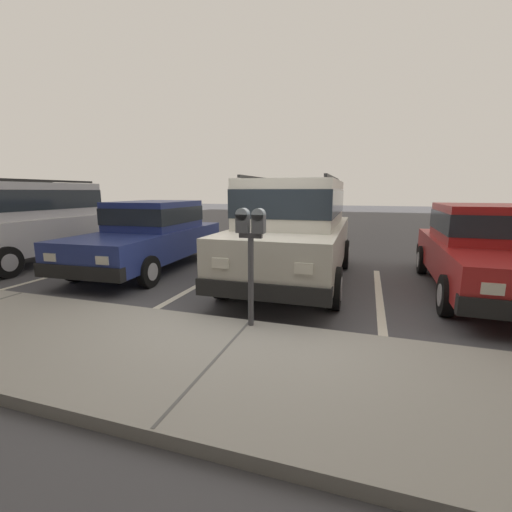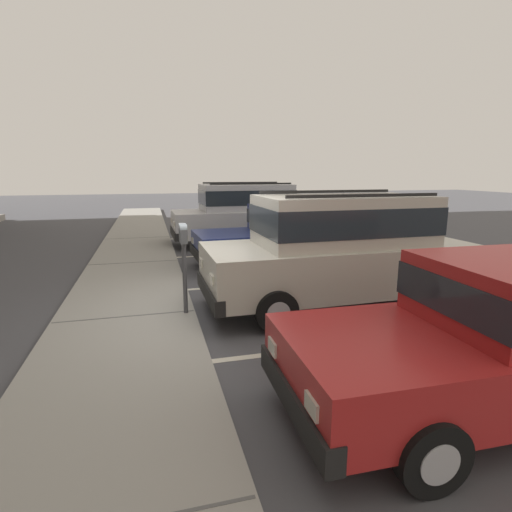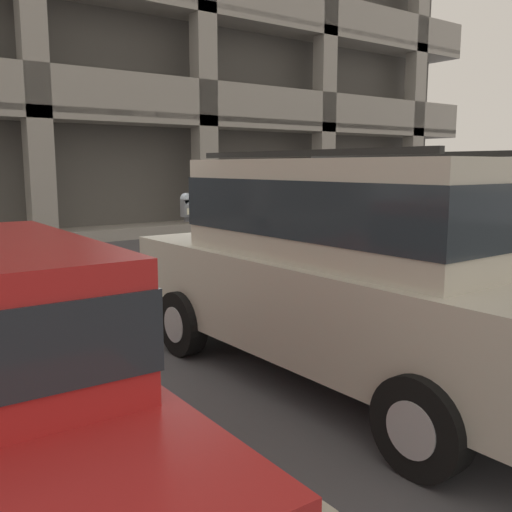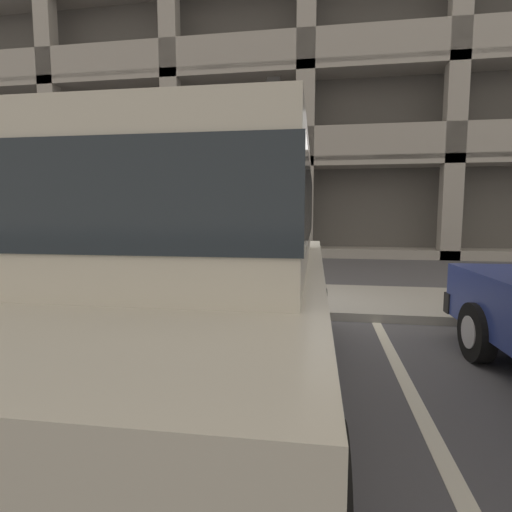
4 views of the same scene
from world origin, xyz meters
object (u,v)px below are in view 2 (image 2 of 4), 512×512
at_px(red_sedan, 511,330).
at_px(blue_coupe, 245,211).
at_px(parking_meter_near, 184,247).
at_px(silver_suv, 340,246).
at_px(dark_hatchback, 285,233).

xyz_separation_m(red_sedan, blue_coupe, (9.95, 0.35, 0.27)).
height_order(red_sedan, parking_meter_near, parking_meter_near).
relative_size(red_sedan, blue_coupe, 0.94).
height_order(silver_suv, blue_coupe, same).
bearing_deg(red_sedan, dark_hatchback, 1.69).
bearing_deg(parking_meter_near, silver_suv, -89.58).
bearing_deg(blue_coupe, parking_meter_near, 157.56).
bearing_deg(blue_coupe, red_sedan, -179.14).
bearing_deg(blue_coupe, silver_suv, -179.92).
bearing_deg(silver_suv, dark_hatchback, -3.32).
xyz_separation_m(dark_hatchback, parking_meter_near, (-3.40, 2.87, 0.38)).
distance_m(silver_suv, parking_meter_near, 2.73).
xyz_separation_m(silver_suv, red_sedan, (-3.34, -0.21, -0.27)).
bearing_deg(dark_hatchback, parking_meter_near, 137.03).
distance_m(red_sedan, dark_hatchback, 6.72).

